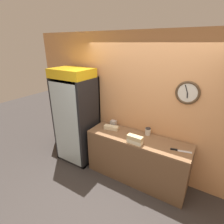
{
  "coord_description": "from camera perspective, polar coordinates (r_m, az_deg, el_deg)",
  "views": [
    {
      "loc": [
        1.06,
        -1.76,
        2.5
      ],
      "look_at": [
        -0.54,
        0.83,
        1.29
      ],
      "focal_mm": 28.0,
      "sensor_mm": 36.0,
      "label": 1
    }
  ],
  "objects": [
    {
      "name": "condiment_jar",
      "position": [
        3.33,
        11.63,
        -6.21
      ],
      "size": [
        0.1,
        0.1,
        0.13
      ],
      "color": "silver",
      "rests_on": "prep_counter"
    },
    {
      "name": "sandwich_stack_middle",
      "position": [
        3.0,
        7.5,
        -8.37
      ],
      "size": [
        0.27,
        0.12,
        0.07
      ],
      "color": "tan",
      "rests_on": "sandwich_stack_bottom"
    },
    {
      "name": "sandwich_stack_bottom",
      "position": [
        3.03,
        7.43,
        -9.54
      ],
      "size": [
        0.27,
        0.12,
        0.07
      ],
      "color": "beige",
      "rests_on": "prep_counter"
    },
    {
      "name": "napkin_dispenser",
      "position": [
        3.59,
        0.46,
        -3.71
      ],
      "size": [
        0.11,
        0.09,
        0.12
      ],
      "color": "#B7B2AD",
      "rests_on": "prep_counter"
    },
    {
      "name": "prep_counter",
      "position": [
        3.47,
        7.96,
        -14.71
      ],
      "size": [
        1.89,
        0.57,
        0.9
      ],
      "color": "brown",
      "rests_on": "ground_plane"
    },
    {
      "name": "beverage_cooler",
      "position": [
        3.84,
        -11.14,
        0.24
      ],
      "size": [
        0.79,
        0.67,
        2.04
      ],
      "color": "black",
      "rests_on": "ground_plane"
    },
    {
      "name": "chefs_knife",
      "position": [
        3.03,
        20.74,
        -11.58
      ],
      "size": [
        0.32,
        0.11,
        0.02
      ],
      "color": "silver",
      "rests_on": "prep_counter"
    },
    {
      "name": "wall_back",
      "position": [
        3.31,
        11.22,
        1.1
      ],
      "size": [
        5.2,
        0.1,
        2.7
      ],
      "color": "tan",
      "rests_on": "ground_plane"
    },
    {
      "name": "ground_plane",
      "position": [
        3.23,
        0.55,
        -28.86
      ],
      "size": [
        14.0,
        14.0,
        0.0
      ],
      "primitive_type": "plane",
      "color": "#383330"
    },
    {
      "name": "sandwich_flat_left",
      "position": [
        3.46,
        -0.27,
        -5.09
      ],
      "size": [
        0.3,
        0.15,
        0.08
      ],
      "color": "beige",
      "rests_on": "prep_counter"
    }
  ]
}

